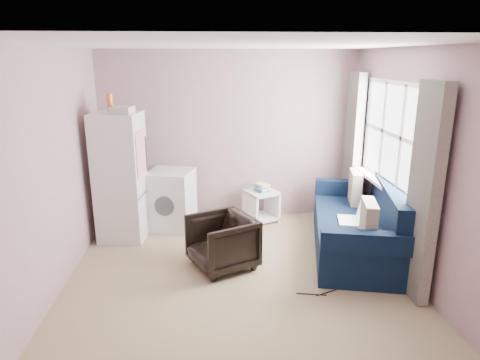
{
  "coord_description": "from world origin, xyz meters",
  "views": [
    {
      "loc": [
        -0.29,
        -4.2,
        2.39
      ],
      "look_at": [
        0.05,
        0.6,
        1.0
      ],
      "focal_mm": 32.0,
      "sensor_mm": 36.0,
      "label": 1
    }
  ],
  "objects_px": {
    "sofa": "(360,227)",
    "fridge": "(121,176)",
    "side_table": "(261,203)",
    "washing_machine": "(171,198)",
    "armchair": "(222,240)"
  },
  "relations": [
    {
      "from": "washing_machine",
      "to": "side_table",
      "type": "xyz_separation_m",
      "value": [
        1.32,
        0.16,
        -0.17
      ]
    },
    {
      "from": "sofa",
      "to": "washing_machine",
      "type": "bearing_deg",
      "value": 170.01
    },
    {
      "from": "washing_machine",
      "to": "side_table",
      "type": "distance_m",
      "value": 1.34
    },
    {
      "from": "armchair",
      "to": "side_table",
      "type": "relative_size",
      "value": 1.19
    },
    {
      "from": "sofa",
      "to": "fridge",
      "type": "bearing_deg",
      "value": 179.81
    },
    {
      "from": "fridge",
      "to": "sofa",
      "type": "xyz_separation_m",
      "value": [
        3.05,
        -0.67,
        -0.53
      ]
    },
    {
      "from": "fridge",
      "to": "side_table",
      "type": "bearing_deg",
      "value": 20.65
    },
    {
      "from": "armchair",
      "to": "fridge",
      "type": "relative_size",
      "value": 0.36
    },
    {
      "from": "armchair",
      "to": "sofa",
      "type": "xyz_separation_m",
      "value": [
        1.74,
        0.29,
        -0.01
      ]
    },
    {
      "from": "fridge",
      "to": "washing_machine",
      "type": "height_order",
      "value": "fridge"
    },
    {
      "from": "washing_machine",
      "to": "side_table",
      "type": "bearing_deg",
      "value": 20.56
    },
    {
      "from": "armchair",
      "to": "washing_machine",
      "type": "relative_size",
      "value": 0.82
    },
    {
      "from": "side_table",
      "to": "sofa",
      "type": "bearing_deg",
      "value": -46.1
    },
    {
      "from": "sofa",
      "to": "side_table",
      "type": "bearing_deg",
      "value": 146.09
    },
    {
      "from": "fridge",
      "to": "washing_machine",
      "type": "relative_size",
      "value": 2.3
    }
  ]
}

